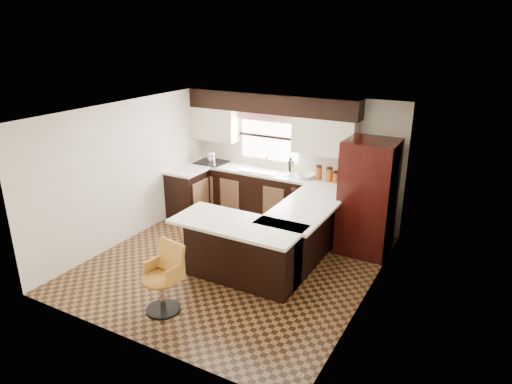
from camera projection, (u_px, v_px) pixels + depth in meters
The scene contains 30 objects.
floor at pixel (233, 263), 7.24m from camera, with size 4.40×4.40×0.00m, color #49301A.
ceiling at pixel (230, 112), 6.42m from camera, with size 4.40×4.40×0.00m, color silver.
wall_back at pixel (293, 157), 8.64m from camera, with size 4.40×4.40×0.00m, color beige.
wall_front at pixel (127, 252), 5.02m from camera, with size 4.40×4.40×0.00m, color beige.
wall_left at pixel (127, 172), 7.78m from camera, with size 4.40×4.40×0.00m, color beige.
wall_right at pixel (370, 219), 5.88m from camera, with size 4.40×4.40×0.00m, color beige.
base_cab_back at pixel (264, 195), 8.86m from camera, with size 3.30×0.60×0.90m, color black.
base_cab_left at pixel (188, 194), 8.93m from camera, with size 0.60×0.70×0.90m, color black.
counter_back at pixel (264, 172), 8.69m from camera, with size 3.30×0.60×0.04m, color silver.
counter_left at pixel (187, 171), 8.77m from camera, with size 0.60×0.70×0.04m, color silver.
soffit at pixel (270, 103), 8.33m from camera, with size 3.40×0.35×0.36m, color black.
upper_cab_left at pixel (216, 124), 9.06m from camera, with size 0.94×0.35×0.64m, color beige.
upper_cab_right at pixel (325, 136), 8.01m from camera, with size 1.14×0.35×0.64m, color beige.
window_pane at pixel (269, 137), 8.73m from camera, with size 1.20×0.02×0.90m, color white.
valance at pixel (268, 117), 8.57m from camera, with size 1.30×0.06×0.18m, color #D19B93.
sink at pixel (262, 170), 8.69m from camera, with size 0.75×0.45×0.03m, color #B2B2B7.
dishwasher at pixel (306, 211), 8.17m from camera, with size 0.58×0.03×0.78m, color black.
cooktop at pixel (212, 162), 9.21m from camera, with size 0.58×0.50×0.03m, color black.
peninsula_long at pixel (302, 234), 7.19m from camera, with size 0.60×1.95×0.90m, color black.
peninsula_return at pixel (242, 252), 6.63m from camera, with size 1.65×0.60×0.90m, color black.
counter_pen_long at pixel (306, 207), 7.01m from camera, with size 0.84×1.95×0.04m, color silver.
counter_pen_return at pixel (237, 224), 6.40m from camera, with size 1.89×0.84×0.04m, color silver.
refrigerator at pixel (368, 197), 7.35m from camera, with size 0.81×0.78×1.89m, color black.
bar_chair at pixel (161, 280), 5.88m from camera, with size 0.50×0.50×0.93m, color #BD7D2A, non-canonical shape.
kettle at pixel (212, 156), 9.16m from camera, with size 0.18×0.18×0.25m, color silver, non-canonical shape.
percolator at pixel (291, 167), 8.39m from camera, with size 0.13×0.13×0.30m, color silver.
mixing_bowl at pixel (306, 176), 8.28m from camera, with size 0.31×0.31×0.08m, color white.
canister_large at pixel (319, 173), 8.17m from camera, with size 0.12×0.12×0.24m, color #9B4011.
canister_med at pixel (329, 175), 8.08m from camera, with size 0.12×0.12×0.23m, color #9B4011.
canister_small at pixel (336, 178), 8.03m from camera, with size 0.12×0.12×0.17m, color #9B4011.
Camera 1 is at (3.41, -5.45, 3.53)m, focal length 32.00 mm.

